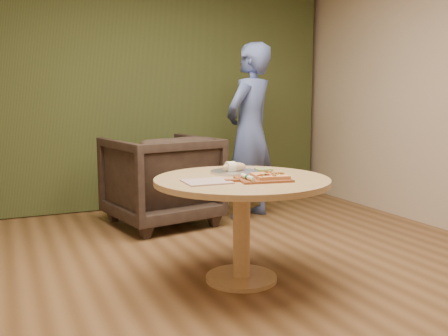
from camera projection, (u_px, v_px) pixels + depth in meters
room_shell at (250, 84)px, 3.22m from camera, size 5.04×6.04×2.84m
curtain at (137, 89)px, 5.84m from camera, size 4.80×0.14×2.78m
pedestal_table at (242, 197)px, 3.53m from camera, size 1.24×1.24×0.75m
pizza_paddle at (262, 179)px, 3.41m from camera, size 0.47×0.33×0.01m
flatbread_pizza at (270, 176)px, 3.44m from camera, size 0.25×0.25×0.04m
cutlery_roll at (248, 177)px, 3.35m from camera, size 0.03×0.20×0.03m
newspaper at (207, 182)px, 3.33m from camera, size 0.31×0.26×0.01m
serving_tray at (234, 172)px, 3.74m from camera, size 0.36×0.36×0.02m
bread_roll at (233, 167)px, 3.73m from camera, size 0.19×0.09×0.09m
green_packet at (264, 170)px, 3.82m from camera, size 0.13×0.11×0.02m
armchair at (161, 175)px, 5.13m from camera, size 1.15×1.10×1.02m
person_standing at (250, 132)px, 5.36m from camera, size 0.82×0.74×1.88m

